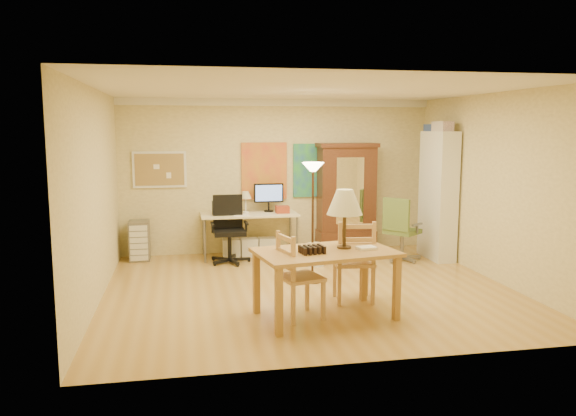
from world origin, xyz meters
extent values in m
plane|color=#B0843E|center=(0.00, 0.00, 0.00)|extent=(5.50, 5.50, 0.00)
cube|color=white|center=(0.00, 2.46, 2.64)|extent=(5.50, 0.08, 0.12)
cube|color=#A68C4E|center=(-2.05, 2.47, 1.50)|extent=(0.90, 0.04, 0.62)
cube|color=gold|center=(-0.25, 2.47, 1.45)|extent=(0.80, 0.04, 1.00)
cube|color=#27659C|center=(0.65, 2.47, 1.45)|extent=(0.75, 0.04, 0.95)
cube|color=olive|center=(-0.07, -1.15, 0.77)|extent=(1.72, 1.20, 0.04)
cube|color=olive|center=(-0.71, -1.67, 0.37)|extent=(0.09, 0.09, 0.75)
cube|color=olive|center=(0.71, -1.43, 0.37)|extent=(0.09, 0.09, 0.75)
cube|color=olive|center=(-0.84, -0.88, 0.37)|extent=(0.09, 0.09, 0.75)
cube|color=olive|center=(0.57, -0.64, 0.37)|extent=(0.09, 0.09, 0.75)
cylinder|color=#302010|center=(0.18, -1.06, 0.80)|extent=(0.17, 0.17, 0.02)
cylinder|color=#302010|center=(0.18, -1.06, 1.00)|extent=(0.04, 0.04, 0.42)
cone|color=beige|center=(0.18, -1.06, 1.34)|extent=(0.42, 0.42, 0.30)
cube|color=white|center=(0.42, -1.18, 0.81)|extent=(0.23, 0.19, 0.03)
cube|color=black|center=(-0.25, -1.26, 0.83)|extent=(0.33, 0.28, 0.08)
cube|color=tan|center=(0.44, -0.62, 0.50)|extent=(0.54, 0.52, 0.04)
cube|color=tan|center=(0.68, -0.45, 0.24)|extent=(0.05, 0.05, 0.48)
cube|color=tan|center=(0.26, -0.40, 0.24)|extent=(0.05, 0.05, 0.48)
cube|color=tan|center=(0.63, -0.85, 0.24)|extent=(0.05, 0.05, 0.48)
cube|color=tan|center=(0.21, -0.80, 0.24)|extent=(0.05, 0.05, 0.48)
cube|color=tan|center=(0.63, -0.85, 0.78)|extent=(0.05, 0.05, 0.56)
cube|color=tan|center=(0.21, -0.80, 0.78)|extent=(0.05, 0.05, 0.56)
cube|color=tan|center=(0.42, -0.82, 0.83)|extent=(0.42, 0.08, 0.06)
cube|color=tan|center=(-0.36, -1.13, 0.48)|extent=(0.55, 0.57, 0.04)
cube|color=tan|center=(-0.12, -1.28, 0.23)|extent=(0.05, 0.05, 0.46)
cube|color=tan|center=(-0.22, -0.89, 0.23)|extent=(0.05, 0.05, 0.46)
cube|color=tan|center=(-0.49, -1.37, 0.23)|extent=(0.05, 0.05, 0.46)
cube|color=tan|center=(-0.59, -0.98, 0.23)|extent=(0.05, 0.05, 0.46)
cube|color=tan|center=(-0.49, -1.37, 0.74)|extent=(0.05, 0.05, 0.53)
cube|color=tan|center=(-0.59, -0.98, 0.74)|extent=(0.05, 0.05, 0.53)
cube|color=tan|center=(-0.54, -1.18, 0.80)|extent=(0.13, 0.40, 0.05)
cylinder|color=#3A2517|center=(0.13, 0.34, 0.01)|extent=(0.26, 0.26, 0.03)
cylinder|color=#3A2517|center=(0.13, 0.34, 0.83)|extent=(0.03, 0.03, 1.62)
cone|color=#FFE0A5|center=(0.13, 0.34, 1.66)|extent=(0.31, 0.31, 0.13)
cube|color=beige|center=(-0.56, 2.12, 0.74)|extent=(1.65, 0.72, 0.03)
cylinder|color=slate|center=(-1.34, 1.81, 0.36)|extent=(0.04, 0.04, 0.72)
cylinder|color=slate|center=(0.21, 1.81, 0.36)|extent=(0.04, 0.04, 0.72)
cylinder|color=slate|center=(-1.34, 2.43, 0.36)|extent=(0.04, 0.04, 0.72)
cylinder|color=slate|center=(0.21, 2.43, 0.36)|extent=(0.04, 0.04, 0.72)
cube|color=black|center=(-1.03, 2.07, 0.76)|extent=(0.33, 0.23, 0.02)
cube|color=black|center=(-1.03, 2.23, 0.87)|extent=(0.33, 0.06, 0.21)
cube|color=black|center=(-0.20, 2.27, 1.08)|extent=(0.52, 0.04, 0.33)
cone|color=beige|center=(-0.61, 2.22, 1.06)|extent=(0.21, 0.21, 0.12)
cube|color=white|center=(-0.72, 1.97, 0.76)|extent=(0.26, 0.33, 0.01)
cube|color=#95341B|center=(0.00, 2.07, 0.81)|extent=(0.23, 0.16, 0.12)
cube|color=white|center=(-0.87, 2.17, 0.15)|extent=(0.29, 0.25, 0.31)
cube|color=white|center=(-0.56, 2.17, 0.15)|extent=(0.29, 0.25, 0.31)
cube|color=silver|center=(-0.25, 2.17, 0.15)|extent=(0.29, 0.25, 0.31)
cylinder|color=black|center=(-0.94, 1.73, 0.27)|extent=(0.06, 0.06, 0.42)
cube|color=black|center=(-0.94, 1.73, 0.51)|extent=(0.52, 0.49, 0.07)
cube|color=black|center=(-0.94, 1.96, 0.83)|extent=(0.49, 0.06, 0.55)
cube|color=black|center=(-1.21, 1.73, 0.66)|extent=(0.05, 0.32, 0.03)
cube|color=black|center=(-0.66, 1.73, 0.66)|extent=(0.05, 0.32, 0.03)
cylinder|color=slate|center=(1.91, 1.37, 0.26)|extent=(0.06, 0.06, 0.41)
cube|color=#53682F|center=(1.91, 1.37, 0.49)|extent=(0.68, 0.68, 0.07)
cube|color=#53682F|center=(1.74, 1.23, 0.80)|extent=(0.34, 0.40, 0.53)
cube|color=slate|center=(2.08, 1.16, 0.64)|extent=(0.27, 0.23, 0.03)
cube|color=slate|center=(1.74, 1.58, 0.64)|extent=(0.27, 0.23, 0.03)
cube|color=slate|center=(-2.40, 2.21, 0.33)|extent=(0.33, 0.38, 0.67)
cube|color=silver|center=(-2.40, 2.01, 0.33)|extent=(0.29, 0.02, 0.57)
cube|color=#39180F|center=(1.19, 2.24, 0.94)|extent=(0.98, 0.45, 1.88)
cube|color=#39180F|center=(1.19, 2.24, 0.20)|extent=(1.02, 0.48, 0.38)
cube|color=white|center=(1.19, 2.01, 1.12)|extent=(0.49, 0.01, 1.16)
cube|color=#39180F|center=(1.19, 2.24, 1.90)|extent=(1.05, 0.50, 0.07)
cube|color=white|center=(2.55, 1.42, 1.07)|extent=(0.32, 0.86, 2.15)
cube|color=#993333|center=(2.51, 1.26, 0.52)|extent=(0.19, 0.43, 0.26)
cube|color=#334C99|center=(2.51, 1.63, 1.78)|extent=(0.19, 0.30, 0.21)
cylinder|color=silver|center=(0.41, 1.29, 0.18)|extent=(0.29, 0.29, 0.36)
camera|label=1|loc=(-1.68, -7.32, 2.19)|focal=35.00mm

